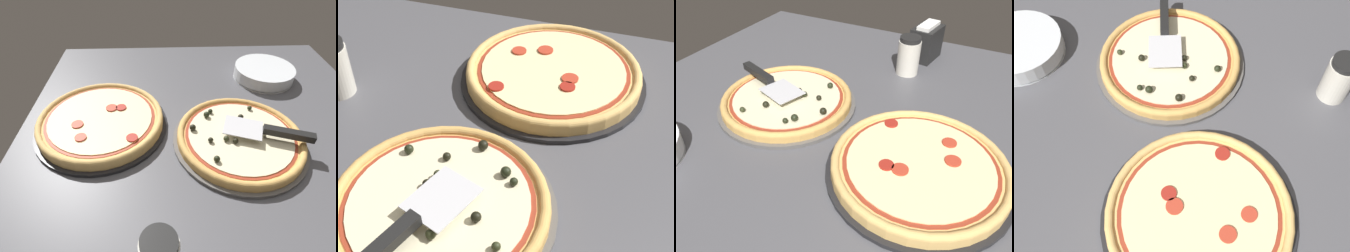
% 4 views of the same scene
% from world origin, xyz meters
% --- Properties ---
extents(ground_plane, '(1.28, 1.15, 0.04)m').
position_xyz_m(ground_plane, '(0.00, 0.00, -0.02)').
color(ground_plane, '#4C4C51').
extents(pizza_pan_front, '(0.38, 0.38, 0.01)m').
position_xyz_m(pizza_pan_front, '(0.00, -0.08, 0.01)').
color(pizza_pan_front, '#565451').
rests_on(pizza_pan_front, ground_plane).
extents(pizza_front, '(0.36, 0.36, 0.04)m').
position_xyz_m(pizza_front, '(0.00, -0.08, 0.02)').
color(pizza_front, tan).
rests_on(pizza_front, pizza_pan_front).
extents(pizza_pan_back, '(0.40, 0.40, 0.01)m').
position_xyz_m(pizza_pan_back, '(0.09, 0.33, 0.01)').
color(pizza_pan_back, black).
rests_on(pizza_pan_back, ground_plane).
extents(pizza_back, '(0.38, 0.38, 0.03)m').
position_xyz_m(pizza_back, '(0.09, 0.33, 0.03)').
color(pizza_back, '#DBAD60').
rests_on(pizza_back, pizza_pan_back).
extents(serving_spatula, '(0.13, 0.24, 0.02)m').
position_xyz_m(serving_spatula, '(-0.02, -0.17, 0.06)').
color(serving_spatula, silver).
rests_on(serving_spatula, pizza_front).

